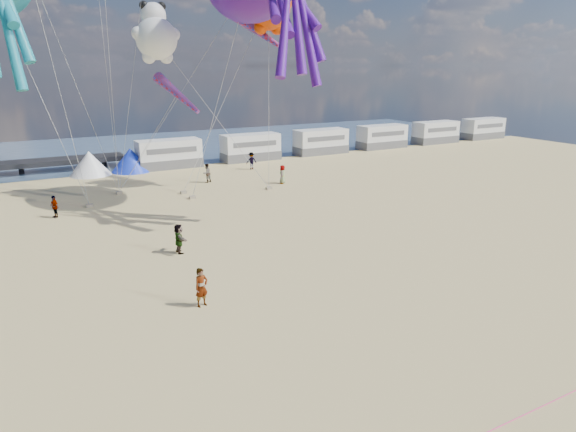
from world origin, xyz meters
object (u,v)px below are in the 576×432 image
object	(u,v)px
motorhome_0	(169,154)
windsock_right	(177,94)
tent_white	(90,163)
sandbag_d	(184,192)
beachgoer_0	(282,174)
sandbag_b	(192,197)
sandbag_e	(119,193)
beachgoer_4	(179,239)
windsock_mid	(256,30)
motorhome_3	(382,137)
tent_blue	(131,160)
standing_person	(201,287)
sandbag_c	(269,188)
sandbag_a	(89,206)
motorhome_5	(483,129)
kite_panda	(156,39)
kite_teddy_orange	(269,8)
beachgoer_1	(207,173)
beachgoer_3	(54,207)
motorhome_4	(436,132)
motorhome_1	(251,147)
motorhome_2	(321,142)
beachgoer_2	(251,161)

from	to	relation	value
motorhome_0	windsock_right	size ratio (longest dim) A/B	1.23
tent_white	sandbag_d	xyz separation A→B (m)	(5.72, -11.90, -1.09)
beachgoer_0	windsock_right	bearing A→B (deg)	-51.73
motorhome_0	sandbag_d	size ratio (longest dim) A/B	13.20
sandbag_b	sandbag_e	world-z (taller)	same
tent_white	sandbag_b	xyz separation A→B (m)	(5.83, -13.91, -1.09)
beachgoer_4	windsock_mid	world-z (taller)	windsock_mid
beachgoer_0	sandbag_e	xyz separation A→B (m)	(-14.07, 3.06, -0.74)
motorhome_3	tent_blue	xyz separation A→B (m)	(-32.50, 0.00, -0.30)
standing_person	windsock_right	xyz separation A→B (m)	(5.52, 20.12, 7.41)
beachgoer_4	sandbag_c	distance (m)	16.62
tent_blue	sandbag_a	bearing A→B (deg)	-115.40
tent_white	beachgoer_0	world-z (taller)	tent_white
beachgoer_4	windsock_right	world-z (taller)	windsock_right
motorhome_5	standing_person	xyz separation A→B (m)	(-55.61, -32.93, -0.59)
motorhome_5	sandbag_d	bearing A→B (deg)	-166.56
motorhome_3	tent_white	xyz separation A→B (m)	(-36.50, 0.00, -0.30)
kite_panda	windsock_mid	distance (m)	8.93
beachgoer_0	tent_blue	bearing A→B (deg)	-102.44
kite_teddy_orange	kite_panda	bearing A→B (deg)	-177.75
sandbag_e	motorhome_0	bearing A→B (deg)	52.93
beachgoer_1	standing_person	bearing A→B (deg)	44.02
tent_blue	beachgoer_3	bearing A→B (deg)	-120.66
motorhome_4	tent_blue	xyz separation A→B (m)	(-42.00, 0.00, -0.30)
motorhome_5	sandbag_a	distance (m)	58.84
motorhome_4	beachgoer_4	size ratio (longest dim) A/B	3.78
motorhome_1	tent_blue	distance (m)	13.50
tent_blue	beachgoer_1	distance (m)	10.06
motorhome_5	motorhome_0	bearing A→B (deg)	180.00
standing_person	beachgoer_0	xyz separation A→B (m)	(15.08, 20.46, -0.06)
motorhome_2	beachgoer_4	size ratio (longest dim) A/B	3.78
motorhome_0	sandbag_d	distance (m)	12.20
motorhome_0	beachgoer_1	bearing A→B (deg)	-83.50
motorhome_5	kite_panda	bearing A→B (deg)	-166.69
beachgoer_1	sandbag_a	size ratio (longest dim) A/B	3.53
kite_teddy_orange	motorhome_2	bearing A→B (deg)	52.82
kite_teddy_orange	sandbag_a	bearing A→B (deg)	-173.49
sandbag_d	tent_white	bearing A→B (deg)	115.66
tent_white	sandbag_e	distance (m)	9.51
motorhome_4	beachgoer_2	distance (m)	31.10
tent_white	beachgoer_2	world-z (taller)	tent_white
sandbag_d	beachgoer_2	bearing A→B (deg)	35.97
beachgoer_3	sandbag_b	xyz separation A→B (m)	(10.36, 0.49, -0.70)
sandbag_c	sandbag_b	bearing A→B (deg)	179.25
beachgoer_1	sandbag_d	size ratio (longest dim) A/B	3.53
beachgoer_3	sandbag_d	xyz separation A→B (m)	(10.25, 2.50, -0.70)
motorhome_2	motorhome_3	world-z (taller)	same
windsock_mid	standing_person	bearing A→B (deg)	-135.07
motorhome_0	kite_teddy_orange	bearing A→B (deg)	-67.83
standing_person	windsock_mid	xyz separation A→B (m)	(13.18, 21.70, 12.50)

